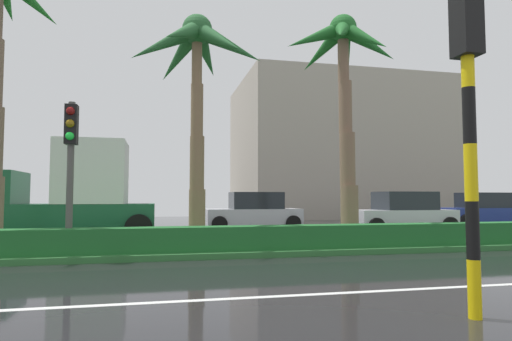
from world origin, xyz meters
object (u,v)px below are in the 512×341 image
at_px(palm_tree_centre_right, 344,67).
at_px(car_in_traffic_third, 254,212).
at_px(traffic_signal_foreground, 467,81).
at_px(palm_tree_centre, 197,62).
at_px(car_in_traffic_fourth, 403,213).
at_px(traffic_signal_median_right, 71,148).
at_px(box_truck_lead, 62,195).
at_px(car_in_traffic_fifth, 483,210).

relative_size(palm_tree_centre_right, car_in_traffic_third, 1.72).
relative_size(palm_tree_centre_right, traffic_signal_foreground, 1.72).
bearing_deg(palm_tree_centre, car_in_traffic_fourth, 22.75).
bearing_deg(palm_tree_centre, traffic_signal_median_right, -150.96).
bearing_deg(palm_tree_centre_right, box_truck_lead, 161.20).
xyz_separation_m(traffic_signal_foreground, car_in_traffic_third, (0.49, 14.82, -2.12)).
xyz_separation_m(traffic_signal_foreground, car_in_traffic_fifth, (12.27, 14.39, -2.12)).
distance_m(palm_tree_centre, car_in_traffic_third, 8.74).
relative_size(box_truck_lead, car_in_traffic_third, 1.49).
relative_size(box_truck_lead, car_in_traffic_fourth, 1.49).
bearing_deg(car_in_traffic_third, box_truck_lead, 23.40).
bearing_deg(palm_tree_centre_right, traffic_signal_median_right, -165.88).
xyz_separation_m(traffic_signal_median_right, car_in_traffic_third, (6.35, 8.39, -1.83)).
relative_size(palm_tree_centre_right, traffic_signal_median_right, 2.04).
relative_size(palm_tree_centre, car_in_traffic_fourth, 1.58).
xyz_separation_m(traffic_signal_median_right, box_truck_lead, (-1.17, 5.13, -1.11)).
xyz_separation_m(box_truck_lead, car_in_traffic_fourth, (13.34, 0.39, -0.72)).
xyz_separation_m(box_truck_lead, car_in_traffic_third, (7.53, 3.26, -0.72)).
height_order(traffic_signal_median_right, traffic_signal_foreground, traffic_signal_foreground).
bearing_deg(traffic_signal_median_right, car_in_traffic_fourth, 24.44).
distance_m(car_in_traffic_third, car_in_traffic_fourth, 6.48).
xyz_separation_m(traffic_signal_median_right, car_in_traffic_fourth, (12.16, 5.53, -1.83)).
height_order(box_truck_lead, car_in_traffic_third, box_truck_lead).
bearing_deg(car_in_traffic_third, traffic_signal_foreground, 88.12).
relative_size(palm_tree_centre_right, car_in_traffic_fourth, 1.72).
bearing_deg(car_in_traffic_fourth, traffic_signal_foreground, 62.23).
distance_m(palm_tree_centre, palm_tree_centre_right, 4.86).
height_order(palm_tree_centre, car_in_traffic_third, palm_tree_centre).
bearing_deg(traffic_signal_foreground, car_in_traffic_fifth, -130.44).
bearing_deg(car_in_traffic_fifth, palm_tree_centre, 22.51).
bearing_deg(traffic_signal_foreground, traffic_signal_median_right, -47.64).
relative_size(palm_tree_centre, traffic_signal_median_right, 1.87).
bearing_deg(car_in_traffic_fifth, car_in_traffic_fourth, 22.16).
bearing_deg(palm_tree_centre, car_in_traffic_fifth, 22.51).
distance_m(traffic_signal_median_right, car_in_traffic_fourth, 13.49).
relative_size(traffic_signal_foreground, car_in_traffic_fifth, 1.00).
height_order(palm_tree_centre_right, car_in_traffic_fifth, palm_tree_centre_right).
bearing_deg(car_in_traffic_fourth, traffic_signal_median_right, 24.44).
relative_size(traffic_signal_median_right, traffic_signal_foreground, 0.85).
distance_m(traffic_signal_median_right, traffic_signal_foreground, 8.71).
bearing_deg(traffic_signal_median_right, car_in_traffic_fifth, 23.70).
bearing_deg(traffic_signal_median_right, car_in_traffic_third, 52.87).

